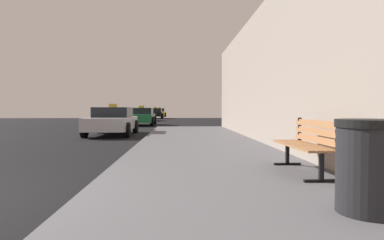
% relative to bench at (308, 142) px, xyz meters
% --- Properties ---
extents(sidewalk, '(4.00, 32.00, 0.15)m').
position_rel_bench_xyz_m(sidewalk, '(-1.39, -1.37, -0.59)').
color(sidewalk, '#5B5B60').
rests_on(sidewalk, ground_plane).
extents(bench, '(0.51, 1.73, 0.89)m').
position_rel_bench_xyz_m(bench, '(0.00, 0.00, 0.00)').
color(bench, '#9E6B42').
rests_on(bench, sidewalk).
extents(trash_bin, '(0.70, 0.70, 0.95)m').
position_rel_bench_xyz_m(trash_bin, '(-0.20, -2.17, -0.04)').
color(trash_bin, black).
rests_on(trash_bin, sidewalk).
extents(car_silver, '(1.99, 4.30, 1.43)m').
position_rel_bench_xyz_m(car_silver, '(-5.16, 10.06, -0.02)').
color(car_silver, '#B7B7BF').
rests_on(car_silver, ground_plane).
extents(car_green, '(1.95, 4.01, 1.43)m').
position_rel_bench_xyz_m(car_green, '(-4.81, 19.06, -0.02)').
color(car_green, '#196638').
rests_on(car_green, ground_plane).
extents(car_white, '(2.05, 4.59, 1.43)m').
position_rel_bench_xyz_m(car_white, '(-5.98, 28.43, -0.01)').
color(car_white, white).
rests_on(car_white, ground_plane).
extents(car_black, '(1.97, 4.09, 1.43)m').
position_rel_bench_xyz_m(car_black, '(-5.03, 36.69, -0.02)').
color(car_black, black).
rests_on(car_black, ground_plane).
extents(car_yellow, '(1.92, 4.31, 1.43)m').
position_rel_bench_xyz_m(car_yellow, '(-4.95, 44.38, -0.02)').
color(car_yellow, yellow).
rests_on(car_yellow, ground_plane).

